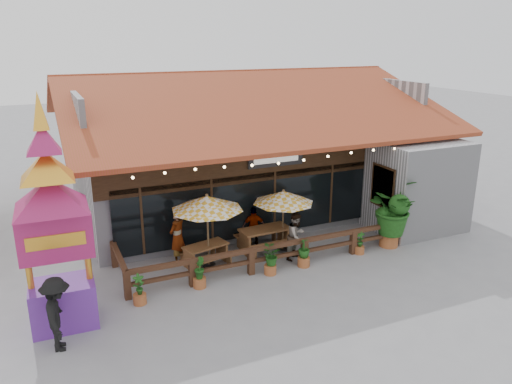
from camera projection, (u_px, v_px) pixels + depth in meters
name	position (u px, v px, depth m)	size (l,w,h in m)	color
ground	(309.00, 255.00, 17.85)	(100.00, 100.00, 0.00)	gray
restaurant_building	(244.00, 156.00, 23.05)	(15.50, 14.73, 6.09)	silver
patio_railing	(255.00, 253.00, 16.55)	(10.00, 2.60, 0.92)	#472919
umbrella_left	(207.00, 203.00, 16.36)	(2.86, 2.86, 2.58)	brown
umbrella_right	(283.00, 197.00, 17.67)	(2.60, 2.60, 2.34)	brown
picnic_table_left	(206.00, 251.00, 16.98)	(1.77, 1.62, 0.72)	brown
picnic_table_right	(265.00, 236.00, 18.07)	(1.87, 1.64, 0.87)	brown
thai_sign_tower	(51.00, 200.00, 12.51)	(2.56, 2.56, 6.73)	#632895
tropical_plant	(391.00, 209.00, 18.21)	(2.39, 2.44, 2.56)	#985129
diner_a	(177.00, 237.00, 16.92)	(0.72, 0.47, 1.96)	#382312
diner_b	(296.00, 236.00, 17.32)	(0.83, 0.65, 1.71)	#382312
diner_c	(254.00, 226.00, 18.54)	(0.86, 0.36, 1.47)	#382312
pedestrian	(57.00, 314.00, 12.22)	(1.25, 0.72, 1.93)	black
planter_a	(139.00, 292.00, 14.48)	(0.39, 0.39, 0.95)	#985129
planter_b	(199.00, 274.00, 15.43)	(0.41, 0.42, 1.00)	#985129
planter_c	(270.00, 258.00, 16.26)	(0.80, 0.79, 0.99)	#985129
planter_d	(304.00, 253.00, 16.85)	(0.50, 0.50, 1.02)	#985129
planter_e	(360.00, 244.00, 17.87)	(0.36, 0.37, 0.87)	#985129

